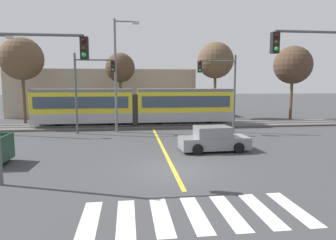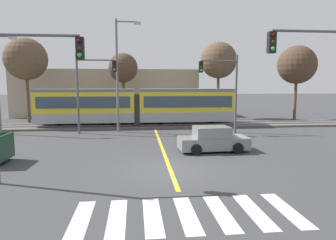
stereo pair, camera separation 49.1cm
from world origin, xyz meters
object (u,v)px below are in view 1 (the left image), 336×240
(bare_tree_far_west, at_px, (22,59))
(bare_tree_west, at_px, (120,68))
(bare_tree_far_east, at_px, (293,65))
(street_lamp_centre, at_px, (118,70))
(bare_tree_east, at_px, (215,61))
(light_rail_tram, at_px, (135,105))
(traffic_light_near_right, at_px, (323,76))
(traffic_light_far_right, at_px, (223,83))
(sedan_crossing, at_px, (214,140))
(traffic_light_near_left, at_px, (26,80))
(traffic_light_far_left, at_px, (88,82))

(bare_tree_far_west, height_order, bare_tree_west, bare_tree_far_west)
(bare_tree_far_west, bearing_deg, bare_tree_far_east, -0.93)
(street_lamp_centre, bearing_deg, bare_tree_east, 38.71)
(bare_tree_far_west, xyz_separation_m, bare_tree_east, (20.78, 1.59, 0.14))
(light_rail_tram, height_order, bare_tree_far_west, bare_tree_far_west)
(traffic_light_near_right, xyz_separation_m, bare_tree_far_east, (9.65, 19.64, 1.69))
(street_lamp_centre, bearing_deg, light_rail_tram, 64.93)
(traffic_light_far_right, bearing_deg, sedan_crossing, -111.25)
(light_rail_tram, bearing_deg, traffic_light_near_left, -105.71)
(bare_tree_east, bearing_deg, street_lamp_centre, -141.29)
(traffic_light_near_left, bearing_deg, bare_tree_east, 57.25)
(sedan_crossing, xyz_separation_m, bare_tree_east, (4.79, 16.64, 6.04))
(traffic_light_far_left, relative_size, traffic_light_near_right, 0.96)
(light_rail_tram, relative_size, bare_tree_far_east, 2.23)
(traffic_light_far_left, distance_m, bare_tree_far_east, 22.79)
(traffic_light_near_left, xyz_separation_m, bare_tree_east, (13.92, 21.63, 2.48))
(sedan_crossing, height_order, traffic_light_far_right, traffic_light_far_right)
(light_rail_tram, relative_size, traffic_light_far_left, 2.83)
(bare_tree_west, bearing_deg, bare_tree_east, 3.03)
(traffic_light_far_left, distance_m, traffic_light_near_right, 17.29)
(traffic_light_far_right, bearing_deg, light_rail_tram, 148.56)
(traffic_light_near_left, bearing_deg, light_rail_tram, 74.29)
(traffic_light_near_right, xyz_separation_m, bare_tree_west, (-9.63, 21.12, 1.33))
(bare_tree_west, bearing_deg, sedan_crossing, -69.18)
(bare_tree_west, xyz_separation_m, bare_tree_east, (10.90, 0.58, 0.95))
(bare_tree_far_west, bearing_deg, street_lamp_centre, -35.60)
(sedan_crossing, distance_m, traffic_light_near_left, 10.99)
(traffic_light_far_left, height_order, traffic_light_far_right, traffic_light_far_left)
(sedan_crossing, distance_m, bare_tree_far_east, 20.39)
(traffic_light_near_left, xyz_separation_m, bare_tree_far_east, (22.30, 19.58, 1.90))
(sedan_crossing, distance_m, traffic_light_far_right, 7.91)
(bare_tree_far_east, bearing_deg, light_rail_tram, -168.65)
(light_rail_tram, xyz_separation_m, bare_tree_far_east, (17.79, 3.57, 4.10))
(traffic_light_near_left, xyz_separation_m, traffic_light_near_right, (12.64, -0.06, 0.20))
(traffic_light_near_right, relative_size, street_lamp_centre, 0.72)
(bare_tree_far_east, bearing_deg, traffic_light_near_right, -116.18)
(traffic_light_near_left, height_order, street_lamp_centre, street_lamp_centre)
(traffic_light_near_right, height_order, bare_tree_east, bare_tree_east)
(light_rail_tram, bearing_deg, bare_tree_east, 30.88)
(traffic_light_far_left, relative_size, street_lamp_centre, 0.70)
(light_rail_tram, bearing_deg, street_lamp_centre, -115.07)
(bare_tree_far_west, bearing_deg, traffic_light_far_right, -24.47)
(traffic_light_near_right, bearing_deg, bare_tree_east, 86.64)
(bare_tree_far_west, relative_size, bare_tree_far_east, 1.06)
(traffic_light_near_right, bearing_deg, traffic_light_near_left, 179.72)
(traffic_light_near_left, bearing_deg, sedan_crossing, 28.67)
(light_rail_tram, relative_size, street_lamp_centre, 1.98)
(light_rail_tram, xyz_separation_m, traffic_light_far_left, (-3.77, -3.53, 2.17))
(traffic_light_far_left, bearing_deg, traffic_light_near_left, -93.35)
(bare_tree_east, bearing_deg, bare_tree_west, -176.97)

